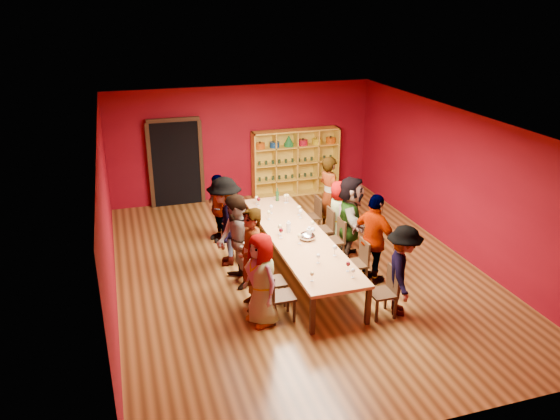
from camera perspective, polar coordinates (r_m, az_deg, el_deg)
The scene contains 46 objects.
room_shell at distance 10.40m, azimuth 1.93°, elevation 1.08°, with size 7.10×9.10×3.04m.
tasting_table at distance 10.71m, azimuth 1.88°, elevation -2.94°, with size 1.10×4.50×0.75m.
doorway at distance 14.28m, azimuth -10.84°, elevation 4.86°, with size 1.40×0.17×2.30m.
shelving_unit at distance 14.87m, azimuth 1.60°, elevation 5.35°, with size 2.40×0.40×1.80m.
chair_person_left_0 at distance 9.21m, azimuth -0.33°, elevation -8.71°, with size 0.42×0.42×0.89m.
person_left_0 at distance 8.99m, azimuth -1.94°, elevation -7.26°, with size 0.79×0.43×1.61m, color #545359.
chair_person_left_1 at distance 9.64m, azimuth -1.22°, elevation -7.24°, with size 0.42×0.42×0.89m.
person_left_1 at distance 9.37m, azimuth -3.04°, elevation -5.18°, with size 0.68×0.49×1.85m, color silver.
chair_person_left_2 at distance 10.36m, azimuth -2.51°, elevation -5.08°, with size 0.42×0.42×0.89m.
person_left_2 at distance 10.11m, azimuth -4.59°, elevation -3.32°, with size 0.87×0.48×1.79m, color #151C3A.
chair_person_left_3 at distance 11.19m, azimuth -3.74°, elevation -3.00°, with size 0.42×0.42×0.89m.
person_left_3 at distance 10.94m, azimuth -5.74°, elevation -1.21°, with size 1.19×0.49×1.84m, color #C48391.
chair_person_left_4 at distance 12.24m, azimuth -5.04°, elevation -0.81°, with size 0.42×0.42×0.89m.
person_left_4 at distance 12.08m, azimuth -6.46°, elevation 0.24°, with size 0.90×0.41×1.54m, color #4B4A4F.
chair_person_right_0 at distance 9.50m, azimuth 11.08°, elevation -8.12°, with size 0.42×0.42×0.89m.
person_right_0 at distance 9.48m, azimuth 12.67°, elevation -6.21°, with size 1.04×0.43×1.61m, color #525257.
chair_person_right_1 at distance 10.38m, azimuth 8.22°, elevation -5.23°, with size 0.42×0.42×0.89m.
person_right_1 at distance 10.34m, azimuth 9.83°, elevation -3.06°, with size 1.04×0.47×1.77m, color #16183D.
chair_person_right_2 at distance 11.27m, azimuth 5.90°, elevation -2.87°, with size 0.42×0.42×0.89m.
person_right_2 at distance 11.23m, azimuth 7.36°, elevation -0.84°, with size 1.65×0.48×1.78m, color #5E86C3.
chair_person_right_3 at distance 11.77m, azimuth 4.79°, elevation -1.73°, with size 0.42×0.42×0.89m.
person_right_3 at distance 11.78m, azimuth 6.17°, elevation -0.43°, with size 0.73×0.40×1.50m, color pink.
chair_person_right_4 at distance 12.42m, azimuth 3.51°, elevation -0.41°, with size 0.42×0.42×0.89m.
person_right_4 at distance 12.40m, azimuth 5.16°, elevation 1.55°, with size 0.66×0.49×1.82m, color #161B3C.
wine_glass_0 at distance 12.12m, azimuth -2.25°, elevation 1.09°, with size 0.08×0.08×0.21m.
wine_glass_1 at distance 9.17m, azimuth 7.63°, elevation -6.32°, with size 0.07×0.07×0.18m.
wine_glass_2 at distance 10.61m, azimuth 3.46°, elevation -2.07°, with size 0.08×0.08×0.19m.
wine_glass_3 at distance 10.89m, azimuth 3.41°, elevation -1.39°, with size 0.08×0.08×0.20m.
wine_glass_4 at distance 9.58m, azimuth 4.02°, elevation -4.85°, with size 0.07×0.07×0.18m.
wine_glass_5 at distance 11.39m, azimuth -1.18°, elevation -0.29°, with size 0.08×0.08×0.20m.
wine_glass_6 at distance 12.32m, azimuth 0.78°, elevation 1.45°, with size 0.08×0.08×0.21m.
wine_glass_7 at distance 12.29m, azimuth 0.56°, elevation 1.43°, with size 0.09×0.09×0.22m.
wine_glass_8 at distance 10.66m, azimuth -0.00°, elevation -1.78°, with size 0.09×0.09×0.22m.
wine_glass_9 at distance 11.61m, azimuth 2.00°, elevation 0.19°, with size 0.09×0.09×0.22m.
wine_glass_10 at distance 10.28m, azimuth 2.06°, elevation -2.77°, with size 0.08×0.08×0.21m.
wine_glass_11 at distance 9.36m, azimuth 7.13°, elevation -5.65°, with size 0.08×0.08×0.19m.
wine_glass_12 at distance 11.71m, azimuth -0.93°, elevation 0.30°, with size 0.08×0.08×0.20m.
wine_glass_13 at distance 10.52m, azimuth 0.11°, elevation -2.18°, with size 0.08×0.08×0.21m.
wine_glass_14 at distance 11.46m, azimuth 2.15°, elevation -0.17°, with size 0.08×0.08×0.20m.
wine_glass_15 at distance 9.86m, azimuth 5.75°, elevation -3.96°, with size 0.09×0.09×0.22m.
wine_glass_16 at distance 9.01m, azimuth 3.37°, elevation -6.71°, with size 0.07×0.07×0.18m.
wine_glass_17 at distance 12.23m, azimuth -2.46°, elevation 1.25°, with size 0.08×0.08×0.20m.
spittoon_bowl at distance 10.49m, azimuth 2.87°, elevation -2.75°, with size 0.31×0.31×0.17m, color #B4B7BB.
carafe_a at distance 10.80m, azimuth 0.89°, elevation -1.79°, with size 0.09×0.09×0.23m.
carafe_b at distance 10.45m, azimuth 3.07°, elevation -2.55°, with size 0.14×0.14×0.28m.
wine_bottle at distance 12.43m, azimuth -0.29°, elevation 1.48°, with size 0.09×0.09×0.31m.
Camera 1 is at (-3.20, -9.20, 5.14)m, focal length 35.00 mm.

